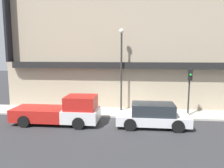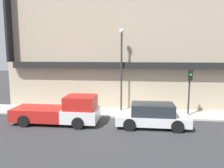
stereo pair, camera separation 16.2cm
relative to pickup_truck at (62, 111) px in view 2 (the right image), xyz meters
name	(u,v)px [view 2 (the right image)]	position (x,y,z in m)	size (l,w,h in m)	color
ground_plane	(120,118)	(3.72, 1.62, -0.83)	(80.00, 80.00, 0.00)	#2D2D30
sidewalk	(121,113)	(3.72, 2.88, -0.77)	(36.00, 2.52, 0.13)	#ADA89E
building	(124,50)	(3.70, 5.62, 4.06)	(19.80, 3.80, 11.16)	tan
pickup_truck	(62,111)	(0.00, 0.00, 0.00)	(5.65, 2.19, 1.89)	silver
parked_car	(152,116)	(5.89, 0.00, -0.09)	(4.53, 2.01, 1.51)	silver
fire_hydrant	(150,111)	(5.86, 2.21, -0.42)	(0.17, 0.17, 0.57)	red
street_lamp	(121,61)	(3.68, 3.33, 3.19)	(0.36, 0.36, 6.34)	#2D2D2D
traffic_light	(190,84)	(8.61, 2.33, 1.65)	(0.28, 0.42, 3.40)	#2D2D2D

